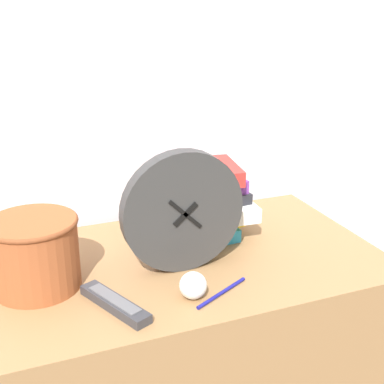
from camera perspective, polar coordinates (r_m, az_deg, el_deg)
name	(u,v)px	position (r m, az deg, el deg)	size (l,w,h in m)	color
wall_back	(108,51)	(1.49, -8.96, 14.64)	(6.00, 0.04, 2.40)	silver
desk_clock	(183,212)	(1.21, -0.99, -2.10)	(0.29, 0.04, 0.29)	#333333
book_stack	(201,200)	(1.39, 0.99, -0.88)	(0.27, 0.20, 0.20)	#2D9ED1
basket	(34,252)	(1.21, -16.46, -6.11)	(0.20, 0.20, 0.16)	#994C28
tv_remote	(115,303)	(1.13, -8.24, -11.68)	(0.11, 0.19, 0.02)	#333338
crumpled_paper_ball	(193,285)	(1.15, 0.12, -9.93)	(0.06, 0.06, 0.06)	white
pen	(222,293)	(1.17, 3.20, -10.68)	(0.15, 0.08, 0.01)	navy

